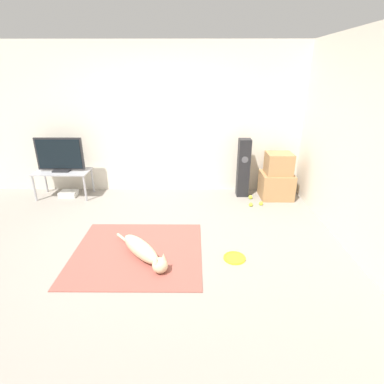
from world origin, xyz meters
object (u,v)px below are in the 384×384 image
(tennis_ball_by_boxes, at_px, (250,197))
(tv, at_px, (60,155))
(tennis_ball_loose_on_carpet, at_px, (261,203))
(tennis_ball_near_speaker, at_px, (251,204))
(cardboard_box_lower, at_px, (276,185))
(game_console, at_px, (69,194))
(dog, at_px, (144,251))
(tv_stand, at_px, (63,174))
(cardboard_box_upper, at_px, (279,164))
(floor_speaker, at_px, (243,168))
(frisbee, at_px, (235,258))

(tennis_ball_by_boxes, bearing_deg, tv, 178.04)
(tennis_ball_loose_on_carpet, bearing_deg, tennis_ball_near_speaker, -165.31)
(cardboard_box_lower, bearing_deg, tennis_ball_near_speaker, -141.14)
(tv, relative_size, tennis_ball_loose_on_carpet, 12.08)
(tennis_ball_by_boxes, bearing_deg, game_console, 178.07)
(dog, distance_m, tv_stand, 2.59)
(cardboard_box_lower, xyz_separation_m, cardboard_box_upper, (0.00, -0.01, 0.40))
(cardboard_box_lower, relative_size, tv_stand, 0.59)
(tennis_ball_by_boxes, bearing_deg, cardboard_box_lower, 11.33)
(dog, relative_size, floor_speaker, 0.83)
(cardboard_box_upper, relative_size, tennis_ball_by_boxes, 6.48)
(tv_stand, relative_size, tennis_ball_near_speaker, 13.97)
(tv, relative_size, tennis_ball_near_speaker, 12.08)
(cardboard_box_lower, xyz_separation_m, floor_speaker, (-0.58, 0.09, 0.29))
(tv_stand, bearing_deg, frisbee, -34.77)
(tennis_ball_near_speaker, relative_size, tennis_ball_loose_on_carpet, 1.00)
(cardboard_box_upper, bearing_deg, tv, 179.51)
(cardboard_box_lower, distance_m, tennis_ball_loose_on_carpet, 0.52)
(tennis_ball_by_boxes, distance_m, tennis_ball_near_speaker, 0.32)
(tennis_ball_by_boxes, xyz_separation_m, tennis_ball_near_speaker, (-0.05, -0.31, 0.00))
(tennis_ball_loose_on_carpet, bearing_deg, cardboard_box_lower, 47.87)
(frisbee, relative_size, game_console, 0.90)
(tennis_ball_loose_on_carpet, height_order, game_console, game_console)
(tennis_ball_near_speaker, bearing_deg, tv, 172.47)
(tennis_ball_loose_on_carpet, bearing_deg, tv_stand, 173.68)
(cardboard_box_upper, height_order, floor_speaker, floor_speaker)
(tv_stand, bearing_deg, tennis_ball_near_speaker, -7.48)
(dog, xyz_separation_m, tennis_ball_near_speaker, (1.53, 1.52, -0.08))
(tv, xyz_separation_m, tennis_ball_loose_on_carpet, (3.40, -0.38, -0.72))
(frisbee, relative_size, floor_speaker, 0.26)
(tv_stand, xyz_separation_m, tennis_ball_near_speaker, (3.22, -0.42, -0.38))
(dog, relative_size, tv, 1.05)
(cardboard_box_lower, height_order, tennis_ball_near_speaker, cardboard_box_lower)
(frisbee, distance_m, tennis_ball_by_boxes, 1.88)
(frisbee, relative_size, tennis_ball_loose_on_carpet, 3.99)
(tennis_ball_near_speaker, xyz_separation_m, game_console, (-3.18, 0.42, 0.01))
(tennis_ball_loose_on_carpet, distance_m, game_console, 3.38)
(cardboard_box_lower, distance_m, tennis_ball_by_boxes, 0.50)
(dog, relative_size, cardboard_box_lower, 1.55)
(tennis_ball_by_boxes, height_order, game_console, game_console)
(tennis_ball_near_speaker, bearing_deg, tennis_ball_loose_on_carpet, 14.69)
(tennis_ball_near_speaker, height_order, tennis_ball_loose_on_carpet, same)
(tv, distance_m, game_console, 0.71)
(tennis_ball_loose_on_carpet, bearing_deg, dog, -137.39)
(frisbee, height_order, floor_speaker, floor_speaker)
(tv, bearing_deg, floor_speaker, 1.18)
(frisbee, xyz_separation_m, tv_stand, (-2.77, 1.92, 0.40))
(frisbee, distance_m, cardboard_box_upper, 2.20)
(dog, distance_m, tennis_ball_by_boxes, 2.42)
(cardboard_box_lower, xyz_separation_m, tennis_ball_by_boxes, (-0.45, -0.09, -0.19))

